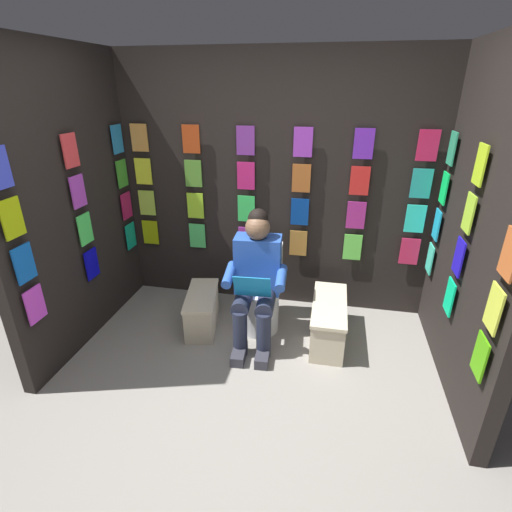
{
  "coord_description": "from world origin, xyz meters",
  "views": [
    {
      "loc": [
        -0.56,
        1.86,
        2.13
      ],
      "look_at": [
        0.01,
        -0.97,
        0.85
      ],
      "focal_mm": 27.15,
      "sensor_mm": 36.0,
      "label": 1
    }
  ],
  "objects_px": {
    "toilet": "(260,294)",
    "comic_longbox_near": "(328,321)",
    "comic_longbox_far": "(202,310)",
    "person_reading": "(256,279)"
  },
  "relations": [
    {
      "from": "toilet",
      "to": "person_reading",
      "type": "height_order",
      "value": "person_reading"
    },
    {
      "from": "toilet",
      "to": "comic_longbox_near",
      "type": "bearing_deg",
      "value": 165.72
    },
    {
      "from": "comic_longbox_far",
      "to": "toilet",
      "type": "bearing_deg",
      "value": -176.14
    },
    {
      "from": "toilet",
      "to": "comic_longbox_far",
      "type": "bearing_deg",
      "value": 11.73
    },
    {
      "from": "toilet",
      "to": "comic_longbox_near",
      "type": "xyz_separation_m",
      "value": [
        -0.65,
        0.12,
        -0.14
      ]
    },
    {
      "from": "comic_longbox_near",
      "to": "comic_longbox_far",
      "type": "xyz_separation_m",
      "value": [
        1.18,
        0.02,
        -0.01
      ]
    },
    {
      "from": "person_reading",
      "to": "comic_longbox_near",
      "type": "height_order",
      "value": "person_reading"
    },
    {
      "from": "person_reading",
      "to": "comic_longbox_near",
      "type": "relative_size",
      "value": 1.52
    },
    {
      "from": "comic_longbox_near",
      "to": "comic_longbox_far",
      "type": "height_order",
      "value": "comic_longbox_near"
    },
    {
      "from": "comic_longbox_near",
      "to": "toilet",
      "type": "bearing_deg",
      "value": -10.6
    }
  ]
}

